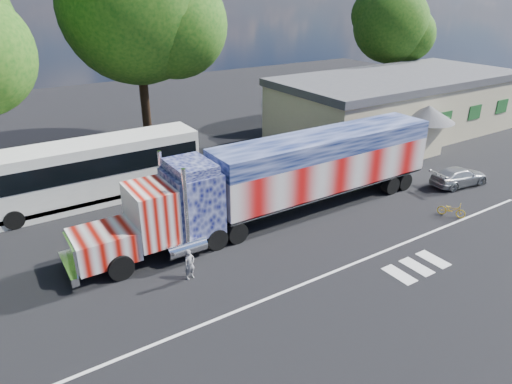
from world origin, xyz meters
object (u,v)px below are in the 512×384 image
semi_truck (287,175)px  tree_far_ne (392,25)px  bicycle (451,210)px  tree_n_mid (138,8)px  woman (190,264)px  parked_car (459,176)px  coach_bus (94,171)px

semi_truck → tree_far_ne: tree_far_ne is taller
bicycle → tree_n_mid: bearing=85.6°
woman → parked_car: bearing=-11.4°
coach_bus → bicycle: bearing=-38.8°
parked_car → tree_n_mid: (-14.32, 18.61, 10.12)m
semi_truck → tree_far_ne: (24.94, 15.76, 6.07)m
bicycle → tree_n_mid: (-9.91, 21.24, 10.32)m
coach_bus → tree_far_ne: 35.10m
parked_car → tree_n_mid: 25.56m
parked_car → tree_n_mid: bearing=45.7°
parked_car → tree_far_ne: tree_far_ne is taller
woman → semi_truck: bearing=9.0°
parked_car → semi_truck: bearing=85.9°
coach_bus → parked_car: 23.47m
parked_car → coach_bus: bearing=71.2°
woman → tree_far_ne: bearing=18.0°
parked_car → tree_far_ne: size_ratio=0.33×
bicycle → tree_n_mid: tree_n_mid is taller
woman → tree_n_mid: tree_n_mid is taller
semi_truck → bicycle: bearing=-34.1°
semi_truck → woman: size_ratio=15.08×
tree_n_mid → coach_bus: bearing=-129.4°
coach_bus → tree_far_ne: tree_far_ne is taller
semi_truck → tree_far_ne: 30.12m
coach_bus → parked_car: bearing=-26.9°
tree_n_mid → bicycle: bearing=-65.0°
coach_bus → tree_n_mid: tree_n_mid is taller
semi_truck → tree_n_mid: size_ratio=1.35×
parked_car → bicycle: parked_car is taller
woman → tree_n_mid: size_ratio=0.09×
tree_n_mid → semi_truck: bearing=-82.6°
woman → bicycle: bearing=-21.1°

